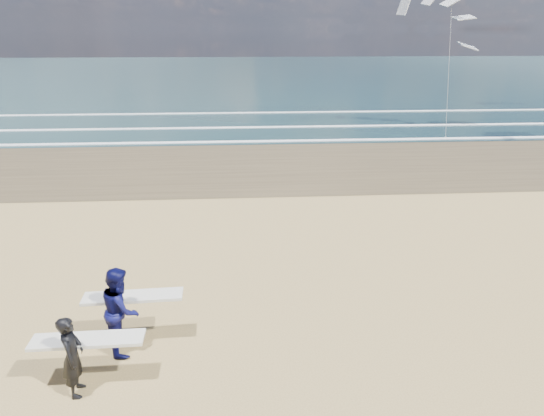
{
  "coord_description": "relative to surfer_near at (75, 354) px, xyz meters",
  "views": [
    {
      "loc": [
        2.95,
        -7.45,
        6.75
      ],
      "look_at": [
        3.85,
        6.0,
        1.75
      ],
      "focal_mm": 32.0,
      "sensor_mm": 36.0,
      "label": 1
    }
  ],
  "objects": [
    {
      "name": "surfer_far",
      "position": [
        0.6,
        1.35,
        0.13
      ],
      "size": [
        2.22,
        1.2,
        2.0
      ],
      "color": "#0C0D43",
      "rests_on": "ground"
    },
    {
      "name": "foam_breakers",
      "position": [
        20.32,
        27.54,
        -0.82
      ],
      "size": [
        220.0,
        11.7,
        0.05
      ],
      "color": "white",
      "rests_on": "ground"
    },
    {
      "name": "wet_sand_strip",
      "position": [
        20.32,
        17.44,
        -0.87
      ],
      "size": [
        220.0,
        12.0,
        0.01
      ],
      "primitive_type": "cube",
      "color": "#4B3C28",
      "rests_on": "ground"
    },
    {
      "name": "surfer_near",
      "position": [
        0.0,
        0.0,
        0.0
      ],
      "size": [
        2.21,
        0.96,
        1.71
      ],
      "color": "black",
      "rests_on": "ground"
    },
    {
      "name": "ocean",
      "position": [
        20.32,
        71.44,
        -0.86
      ],
      "size": [
        220.0,
        100.0,
        0.02
      ],
      "primitive_type": "cube",
      "color": "#173034",
      "rests_on": "ground"
    },
    {
      "name": "kite_1",
      "position": [
        17.41,
        25.19,
        4.8
      ],
      "size": [
        6.49,
        4.81,
        9.79
      ],
      "color": "slate",
      "rests_on": "ground"
    }
  ]
}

